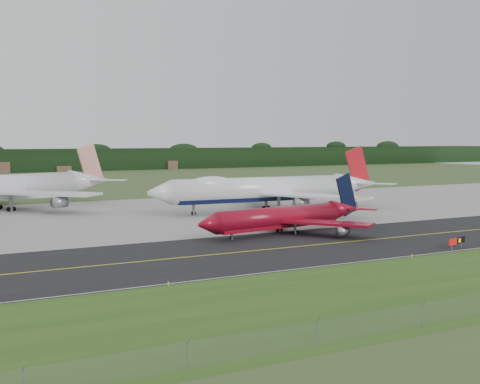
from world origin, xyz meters
name	(u,v)px	position (x,y,z in m)	size (l,w,h in m)	color
ground	(294,242)	(0.00, 0.00, 0.00)	(600.00, 600.00, 0.00)	#32431F
grass_verge	(453,281)	(0.00, -35.00, 0.01)	(400.00, 30.00, 0.01)	#264E17
taxiway	(308,246)	(0.00, -4.00, 0.01)	(400.00, 32.00, 0.02)	black
apron	(173,213)	(0.00, 51.00, 0.01)	(400.00, 78.00, 0.01)	gray
taxiway_centreline	(308,246)	(0.00, -4.00, 0.03)	(400.00, 0.40, 0.00)	#D0CB13
taxiway_edge_line	(370,261)	(0.00, -19.50, 0.03)	(400.00, 0.25, 0.00)	silver
horizon_treeline	(2,162)	(0.00, 273.76, 5.47)	(700.00, 25.00, 12.00)	black
jet_ba_747	(267,189)	(21.54, 43.39, 5.33)	(62.28, 51.56, 15.66)	white
jet_red_737	(287,217)	(5.07, 9.93, 2.96)	(39.60, 31.92, 10.72)	maroon
jet_star_tail	(3,188)	(-33.57, 76.77, 5.42)	(60.44, 49.31, 16.26)	silver
taxiway_sign	(457,241)	(19.14, -17.98, 1.21)	(5.01, 1.67, 1.72)	slate
edge_marker_left	(168,284)	(-31.76, -20.50, 0.25)	(0.16, 0.16, 0.50)	yellow
edge_marker_center	(412,256)	(7.08, -20.50, 0.25)	(0.16, 0.16, 0.50)	yellow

